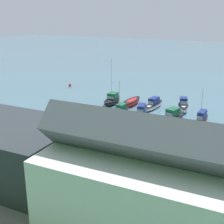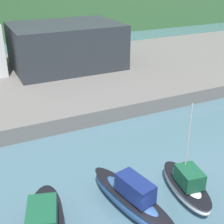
{
  "view_description": "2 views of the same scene",
  "coord_description": "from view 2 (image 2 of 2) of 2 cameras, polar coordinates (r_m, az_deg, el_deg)",
  "views": [
    {
      "loc": [
        -18.2,
        55.25,
        19.62
      ],
      "look_at": [
        4.98,
        7.2,
        2.13
      ],
      "focal_mm": 50.0,
      "sensor_mm": 36.0,
      "label": 1
    },
    {
      "loc": [
        -7.24,
        -11.14,
        15.08
      ],
      "look_at": [
        4.58,
        13.27,
        2.24
      ],
      "focal_mm": 50.0,
      "sensor_mm": 36.0,
      "label": 2
    }
  ],
  "objects": [
    {
      "name": "quay_promenade",
      "position": [
        42.86,
        -14.68,
        5.04
      ],
      "size": [
        111.2,
        26.9,
        1.63
      ],
      "color": "slate",
      "rests_on": "ground_plane"
    },
    {
      "name": "yacht_club_building",
      "position": [
        45.66,
        -8.36,
        11.91
      ],
      "size": [
        14.88,
        10.74,
        6.12
      ],
      "color": "#2D3338",
      "rests_on": "quay_promenade"
    },
    {
      "name": "moored_boat_2",
      "position": [
        21.48,
        3.58,
        -15.59
      ],
      "size": [
        3.32,
        8.04,
        2.78
      ],
      "rotation": [
        0.0,
        0.0,
        0.21
      ],
      "color": "#33568E",
      "rests_on": "ground_plane"
    },
    {
      "name": "moored_boat_3",
      "position": [
        23.45,
        13.45,
        -12.89
      ],
      "size": [
        2.84,
        6.0,
        7.0
      ],
      "rotation": [
        0.0,
        0.0,
        -0.15
      ],
      "color": "white",
      "rests_on": "ground_plane"
    }
  ]
}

